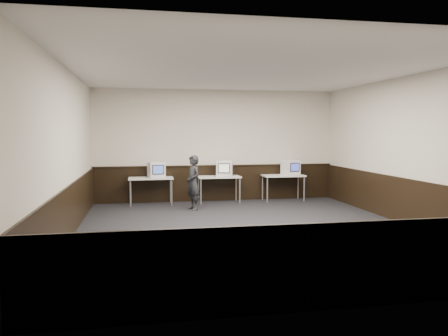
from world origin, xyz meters
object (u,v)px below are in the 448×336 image
at_px(desk_center, 219,179).
at_px(emac_center, 225,168).
at_px(desk_right, 283,177).
at_px(emac_left, 156,170).
at_px(desk_left, 151,180).
at_px(person, 193,183).
at_px(emac_right, 291,167).

bearing_deg(desk_center, emac_center, -14.42).
bearing_deg(desk_right, emac_center, -178.70).
relative_size(desk_center, emac_left, 2.30).
relative_size(desk_left, emac_center, 2.13).
bearing_deg(desk_center, desk_right, 0.00).
height_order(emac_left, person, person).
height_order(emac_center, emac_right, emac_center).
bearing_deg(emac_center, desk_left, -166.55).
xyz_separation_m(emac_left, person, (0.90, -0.98, -0.26)).
height_order(emac_right, person, person).
distance_m(desk_right, emac_center, 1.77).
xyz_separation_m(desk_right, person, (-2.75, -1.02, 0.02)).
bearing_deg(person, emac_center, 113.34).
bearing_deg(emac_center, emac_right, 16.84).
height_order(desk_left, emac_left, emac_left).
bearing_deg(desk_right, emac_left, -179.31).
height_order(desk_left, desk_right, same).
relative_size(desk_left, emac_left, 2.30).
height_order(emac_center, person, person).
distance_m(desk_left, desk_right, 3.80).
xyz_separation_m(desk_left, desk_center, (1.90, 0.00, 0.00)).
bearing_deg(emac_right, person, -175.39).
relative_size(desk_right, emac_left, 2.30).
bearing_deg(desk_center, desk_left, 180.00).
height_order(emac_left, emac_center, emac_center).
distance_m(desk_left, desk_center, 1.90).
height_order(desk_right, emac_left, emac_left).
bearing_deg(desk_left, person, -44.22).
height_order(desk_center, emac_right, emac_right).
bearing_deg(desk_left, emac_center, -1.10).
relative_size(emac_left, person, 0.37).
bearing_deg(desk_left, desk_right, 0.00).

